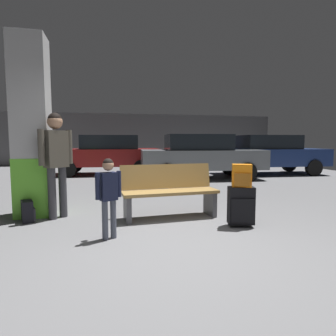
% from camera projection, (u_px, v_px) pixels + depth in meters
% --- Properties ---
extents(ground_plane, '(18.00, 18.00, 0.10)m').
position_uv_depth(ground_plane, '(139.00, 193.00, 7.27)').
color(ground_plane, slate).
extents(garage_back_wall, '(18.00, 0.12, 2.80)m').
position_uv_depth(garage_back_wall, '(121.00, 139.00, 15.75)').
color(garage_back_wall, '#565658').
rests_on(garage_back_wall, ground_plane).
extents(structural_pillar, '(0.57, 0.57, 3.03)m').
position_uv_depth(structural_pillar, '(32.00, 128.00, 4.80)').
color(structural_pillar, '#66C633').
rests_on(structural_pillar, ground_plane).
extents(bench, '(1.63, 0.63, 0.89)m').
position_uv_depth(bench, '(169.00, 191.00, 4.78)').
color(bench, '#9E7A42').
rests_on(bench, ground_plane).
extents(suitcase, '(0.41, 0.30, 0.60)m').
position_uv_depth(suitcase, '(241.00, 206.00, 4.24)').
color(suitcase, black).
rests_on(suitcase, ground_plane).
extents(backpack_bright, '(0.32, 0.27, 0.34)m').
position_uv_depth(backpack_bright, '(242.00, 176.00, 4.20)').
color(backpack_bright, orange).
rests_on(backpack_bright, suitcase).
extents(child, '(0.33, 0.20, 1.06)m').
position_uv_depth(child, '(108.00, 190.00, 3.67)').
color(child, '#4C5160').
rests_on(child, ground_plane).
extents(adult, '(0.48, 0.42, 1.74)m').
position_uv_depth(adult, '(56.00, 154.00, 4.65)').
color(adult, '#38383D').
rests_on(adult, ground_plane).
extents(backpack_dark_floor, '(0.26, 0.32, 0.34)m').
position_uv_depth(backpack_dark_floor, '(28.00, 211.00, 4.52)').
color(backpack_dark_floor, black).
rests_on(backpack_dark_floor, ground_plane).
extents(parked_car_far, '(4.17, 1.95, 1.51)m').
position_uv_depth(parked_car_far, '(107.00, 154.00, 10.98)').
color(parked_car_far, maroon).
rests_on(parked_car_far, ground_plane).
extents(parked_car_near, '(4.23, 2.06, 1.51)m').
position_uv_depth(parked_car_near, '(201.00, 155.00, 9.67)').
color(parked_car_near, slate).
rests_on(parked_car_near, ground_plane).
extents(parked_car_side, '(4.20, 2.00, 1.51)m').
position_uv_depth(parked_car_side, '(270.00, 154.00, 11.01)').
color(parked_car_side, navy).
rests_on(parked_car_side, ground_plane).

